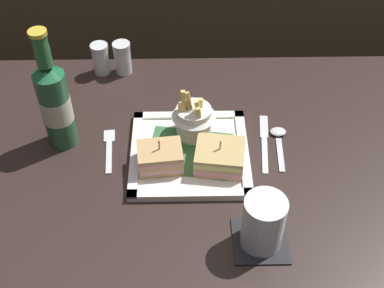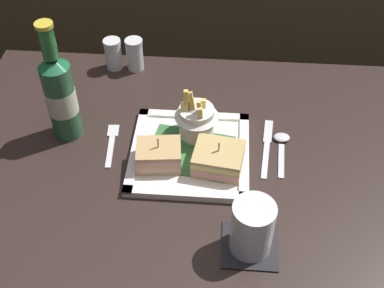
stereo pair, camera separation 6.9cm
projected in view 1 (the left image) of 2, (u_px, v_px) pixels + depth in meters
The scene contains 13 objects.
dining_table at pixel (194, 197), 1.15m from camera, with size 1.05×0.72×0.72m.
square_plate at pixel (190, 153), 1.07m from camera, with size 0.25×0.25×0.02m.
sandwich_half_left at pixel (160, 157), 1.02m from camera, with size 0.10×0.08×0.07m.
sandwich_half_right at pixel (220, 157), 1.02m from camera, with size 0.11×0.10×0.07m.
fries_cup at pixel (193, 117), 1.07m from camera, with size 0.09×0.09×0.12m.
beer_bottle at pixel (55, 103), 1.03m from camera, with size 0.06×0.06×0.28m.
drink_coaster at pixel (260, 241), 0.92m from camera, with size 0.10×0.10×0.00m, color black.
water_glass at pixel (263, 225), 0.88m from camera, with size 0.08×0.08×0.11m.
fork at pixel (109, 148), 1.09m from camera, with size 0.03×0.13×0.00m.
knife at pixel (264, 140), 1.10m from camera, with size 0.03×0.18×0.00m.
spoon at pixel (279, 138), 1.10m from camera, with size 0.04×0.13×0.01m.
salt_shaker at pixel (101, 60), 1.25m from camera, with size 0.04×0.04×0.08m.
pepper_shaker at pixel (123, 60), 1.25m from camera, with size 0.04×0.04×0.08m.
Camera 1 is at (-0.02, -0.73, 1.50)m, focal length 47.39 mm.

